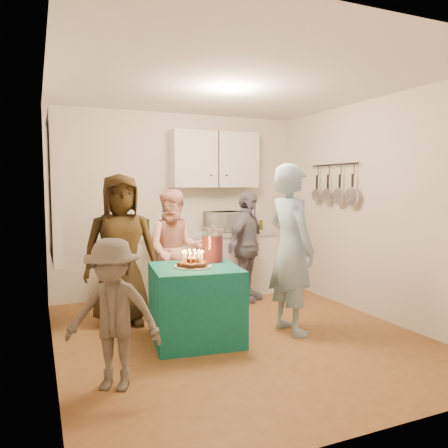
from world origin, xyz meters
name	(u,v)px	position (x,y,z in m)	size (l,w,h in m)	color
floor	(237,335)	(0.00, 0.00, 0.00)	(4.00, 4.00, 0.00)	brown
ceiling	(238,83)	(0.00, 0.00, 2.60)	(4.00, 4.00, 0.00)	white
back_wall	(179,205)	(0.00, 2.00, 1.30)	(3.60, 3.60, 0.00)	silver
left_wall	(50,217)	(-1.80, 0.00, 1.30)	(4.00, 4.00, 0.00)	silver
right_wall	(374,209)	(1.80, 0.00, 1.30)	(4.00, 4.00, 0.00)	silver
window_night	(51,188)	(-1.77, 0.30, 1.55)	(0.04, 1.00, 1.20)	black
counter	(199,266)	(0.20, 1.70, 0.43)	(2.20, 0.58, 0.86)	white
countertop	(199,235)	(0.20, 1.70, 0.89)	(2.24, 0.62, 0.05)	beige
upper_cabinet	(215,160)	(0.50, 1.85, 1.95)	(1.30, 0.30, 0.80)	white
pot_rack	(332,184)	(1.72, 0.70, 1.60)	(0.12, 1.00, 0.60)	black
microwave	(225,222)	(0.59, 1.70, 1.06)	(0.53, 0.36, 0.29)	white
party_table	(196,303)	(-0.45, 0.03, 0.38)	(0.85, 0.85, 0.76)	#0F675C
donut_cake	(193,258)	(-0.49, 0.01, 0.85)	(0.38, 0.38, 0.18)	#381C0C
punch_jar	(213,246)	(-0.19, 0.23, 0.93)	(0.22, 0.22, 0.34)	#AD0D22
man_birthday	(291,249)	(0.57, -0.12, 0.90)	(0.66, 0.43, 1.80)	#9ABFE0
woman_back_left	(121,250)	(-1.05, 0.85, 0.85)	(0.84, 0.54, 1.71)	#4C3515
woman_back_center	(175,250)	(-0.32, 1.15, 0.77)	(0.74, 0.58, 1.53)	#FE9084
woman_back_right	(247,246)	(0.71, 1.22, 0.75)	(0.88, 0.37, 1.51)	black
child_near_left	(113,314)	(-1.39, -0.72, 0.59)	(0.76, 0.44, 1.18)	#4F463F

